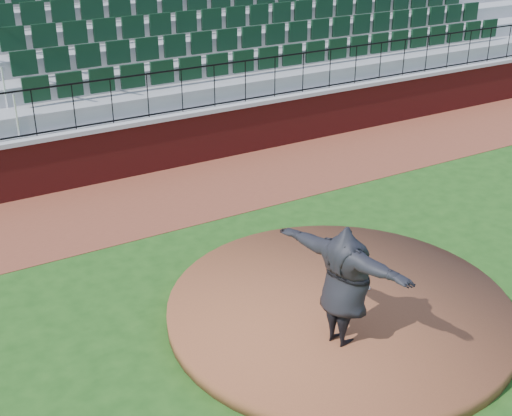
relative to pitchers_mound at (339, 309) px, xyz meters
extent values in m
plane|color=#1E4A15|center=(-0.50, 0.18, -0.12)|extent=(90.00, 90.00, 0.00)
cube|color=brown|center=(-0.50, 5.58, -0.12)|extent=(34.00, 3.20, 0.01)
cube|color=maroon|center=(-0.50, 7.18, 0.47)|extent=(34.00, 0.35, 1.20)
cube|color=#B7B7B7|center=(-0.50, 7.18, 1.12)|extent=(34.00, 0.45, 0.10)
cube|color=maroon|center=(-0.50, 12.71, 2.62)|extent=(34.00, 0.50, 5.50)
cylinder|color=brown|center=(0.00, 0.00, 0.00)|extent=(5.32, 5.32, 0.25)
cube|color=white|center=(0.35, 0.20, 0.15)|extent=(0.66, 0.31, 0.04)
imported|color=black|center=(-0.58, -0.80, 1.03)|extent=(1.12, 2.30, 1.80)
camera|label=1|loc=(-5.67, -6.98, 5.87)|focal=47.77mm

